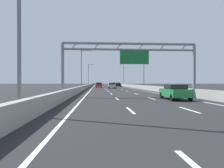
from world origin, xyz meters
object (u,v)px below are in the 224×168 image
at_px(sign_gantry, 130,55).
at_px(streetlamp_right_far, 123,74).
at_px(blue_car, 98,84).
at_px(orange_car, 114,84).
at_px(red_car, 99,85).
at_px(green_car, 175,92).
at_px(streetlamp_left_far, 89,74).
at_px(streetlamp_left_near, 24,9).
at_px(yellow_car, 98,84).
at_px(black_car, 118,85).
at_px(streetlamp_left_mid, 82,67).
at_px(streetlamp_right_mid, 143,67).
at_px(silver_car, 112,85).

bearing_deg(sign_gantry, streetlamp_right_far, 83.83).
relative_size(streetlamp_right_far, blue_car, 2.20).
xyz_separation_m(streetlamp_right_far, orange_car, (-3.65, 6.14, -4.62)).
relative_size(red_car, green_car, 1.02).
relative_size(streetlamp_left_far, green_car, 2.27).
bearing_deg(streetlamp_left_near, yellow_car, 88.27).
relative_size(streetlamp_left_far, black_car, 2.03).
bearing_deg(streetlamp_left_near, orange_car, 82.71).
bearing_deg(streetlamp_left_mid, yellow_car, 87.43).
xyz_separation_m(streetlamp_left_near, streetlamp_right_mid, (14.93, 41.01, 0.00)).
height_order(black_car, yellow_car, black_car).
bearing_deg(silver_car, orange_car, 84.87).
height_order(silver_car, black_car, silver_car).
height_order(streetlamp_left_near, green_car, streetlamp_left_near).
bearing_deg(yellow_car, orange_car, -78.67).
relative_size(silver_car, red_car, 1.05).
bearing_deg(streetlamp_left_far, streetlamp_left_mid, -90.00).
relative_size(silver_car, yellow_car, 1.09).
xyz_separation_m(red_car, blue_car, (-0.42, 30.40, -0.02)).
xyz_separation_m(streetlamp_left_far, red_car, (4.11, -27.03, -4.60)).
distance_m(red_car, black_car, 11.57).
height_order(streetlamp_right_mid, black_car, streetlamp_right_mid).
distance_m(streetlamp_left_near, green_car, 15.00).
relative_size(red_car, blue_car, 0.99).
bearing_deg(streetlamp_right_far, green_car, -92.97).
bearing_deg(silver_car, streetlamp_left_far, 102.10).
bearing_deg(streetlamp_left_near, blue_car, 87.53).
xyz_separation_m(streetlamp_left_far, orange_car, (11.28, 6.14, -4.62)).
xyz_separation_m(streetlamp_left_mid, streetlamp_left_far, (0.00, 41.01, 0.00)).
bearing_deg(sign_gantry, green_car, -52.67).
bearing_deg(black_car, red_car, -126.49).
distance_m(streetlamp_right_far, red_car, 29.48).
bearing_deg(yellow_car, streetlamp_right_mid, -82.49).
height_order(silver_car, green_car, silver_car).
xyz_separation_m(streetlamp_left_near, orange_car, (11.28, 88.17, -4.62)).
bearing_deg(streetlamp_right_mid, streetlamp_left_near, -110.00).
bearing_deg(black_car, streetlamp_left_near, -99.70).
bearing_deg(red_car, streetlamp_left_near, -94.28).
bearing_deg(red_car, streetlamp_left_far, 98.65).
xyz_separation_m(orange_car, green_car, (-0.14, -79.24, -0.01)).
bearing_deg(streetlamp_right_far, orange_car, 120.77).
xyz_separation_m(streetlamp_left_near, green_car, (11.13, 8.93, -4.63)).
distance_m(silver_car, yellow_car, 78.84).
height_order(orange_car, green_car, orange_car).
xyz_separation_m(streetlamp_right_far, green_car, (-3.80, -73.10, -4.63)).
xyz_separation_m(silver_car, yellow_car, (-3.77, 78.75, -0.05)).
xyz_separation_m(streetlamp_left_mid, silver_car, (7.56, 5.75, -4.62)).
bearing_deg(streetlamp_right_mid, sign_gantry, -105.12).
xyz_separation_m(streetlamp_right_mid, streetlamp_right_far, (0.00, 41.01, 0.00)).
bearing_deg(orange_car, green_car, -90.10).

